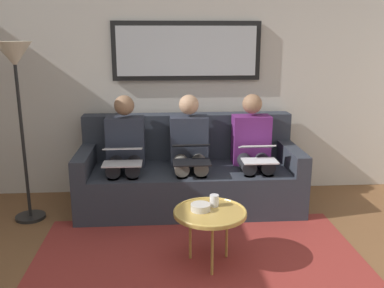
# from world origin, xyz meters

# --- Properties ---
(wall_rear) EXTENTS (6.00, 0.12, 2.60)m
(wall_rear) POSITION_xyz_m (0.00, -2.60, 1.30)
(wall_rear) COLOR beige
(wall_rear) RESTS_ON ground_plane
(area_rug) EXTENTS (2.60, 1.80, 0.01)m
(area_rug) POSITION_xyz_m (0.00, -0.85, 0.00)
(area_rug) COLOR maroon
(area_rug) RESTS_ON ground_plane
(couch) EXTENTS (2.20, 0.90, 0.90)m
(couch) POSITION_xyz_m (0.00, -2.12, 0.31)
(couch) COLOR #2D333D
(couch) RESTS_ON ground_plane
(framed_mirror) EXTENTS (1.56, 0.05, 0.61)m
(framed_mirror) POSITION_xyz_m (0.00, -2.51, 1.55)
(framed_mirror) COLOR black
(coffee_table) EXTENTS (0.55, 0.55, 0.44)m
(coffee_table) POSITION_xyz_m (-0.08, -0.90, 0.42)
(coffee_table) COLOR tan
(coffee_table) RESTS_ON ground_plane
(cup) EXTENTS (0.07, 0.07, 0.09)m
(cup) POSITION_xyz_m (-0.12, -1.00, 0.48)
(cup) COLOR silver
(cup) RESTS_ON coffee_table
(bowl) EXTENTS (0.15, 0.15, 0.05)m
(bowl) POSITION_xyz_m (-0.01, -0.92, 0.46)
(bowl) COLOR beige
(bowl) RESTS_ON coffee_table
(person_left) EXTENTS (0.38, 0.58, 1.14)m
(person_left) POSITION_xyz_m (-0.64, -2.05, 0.61)
(person_left) COLOR #66236B
(person_left) RESTS_ON couch
(laptop_white) EXTENTS (0.32, 0.34, 0.15)m
(laptop_white) POSITION_xyz_m (-0.64, -1.81, 0.62)
(laptop_white) COLOR white
(person_middle) EXTENTS (0.38, 0.58, 1.14)m
(person_middle) POSITION_xyz_m (0.00, -2.05, 0.61)
(person_middle) COLOR #2D3342
(person_middle) RESTS_ON couch
(laptop_black) EXTENTS (0.35, 0.39, 0.17)m
(laptop_black) POSITION_xyz_m (0.00, -1.82, 0.63)
(laptop_black) COLOR black
(person_right) EXTENTS (0.38, 0.58, 1.14)m
(person_right) POSITION_xyz_m (0.64, -2.05, 0.61)
(person_right) COLOR #2D3342
(person_right) RESTS_ON couch
(laptop_silver) EXTENTS (0.36, 0.34, 0.14)m
(laptop_silver) POSITION_xyz_m (0.64, -1.80, 0.63)
(laptop_silver) COLOR silver
(standing_lamp) EXTENTS (0.32, 0.32, 1.66)m
(standing_lamp) POSITION_xyz_m (1.55, -1.85, 1.37)
(standing_lamp) COLOR black
(standing_lamp) RESTS_ON ground_plane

